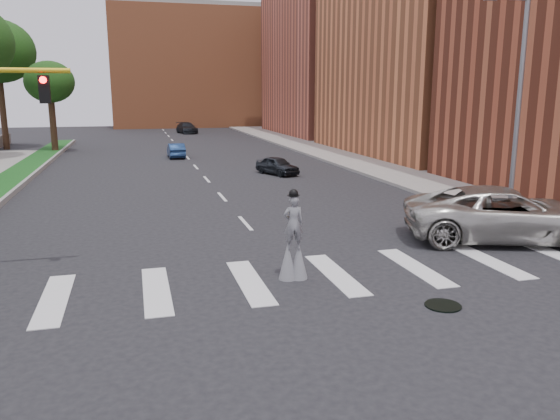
{
  "coord_description": "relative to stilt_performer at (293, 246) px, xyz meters",
  "views": [
    {
      "loc": [
        -4.24,
        -13.3,
        5.2
      ],
      "look_at": [
        -0.01,
        2.46,
        1.7
      ],
      "focal_mm": 35.0,
      "sensor_mm": 36.0,
      "label": 1
    }
  ],
  "objects": [
    {
      "name": "car_far",
      "position": [
        2.72,
        59.37,
        -0.26
      ],
      "size": [
        2.77,
        5.16,
        1.42
      ],
      "primitive_type": "imported",
      "rotation": [
        0.0,
        0.0,
        0.17
      ],
      "color": "black",
      "rests_on": "ground"
    },
    {
      "name": "car_mid",
      "position": [
        -0.86,
        31.35,
        -0.37
      ],
      "size": [
        1.32,
        3.64,
        1.19
      ],
      "primitive_type": "imported",
      "rotation": [
        0.0,
        0.0,
        3.16
      ],
      "color": "navy",
      "rests_on": "ground"
    },
    {
      "name": "building_backdrop",
      "position": [
        6.03,
        77.04,
        8.03
      ],
      "size": [
        26.0,
        14.0,
        18.0
      ],
      "primitive_type": "cube",
      "color": "#CB6C3F",
      "rests_on": "ground"
    },
    {
      "name": "streetlight",
      "position": [
        10.93,
        5.04,
        3.93
      ],
      "size": [
        2.05,
        0.2,
        9.0
      ],
      "color": "slate",
      "rests_on": "ground"
    },
    {
      "name": "grass_median",
      "position": [
        -11.47,
        19.04,
        -0.84
      ],
      "size": [
        2.0,
        60.0,
        0.25
      ],
      "primitive_type": "cube",
      "color": "#134517",
      "rests_on": "ground"
    },
    {
      "name": "stilt_performer",
      "position": [
        0.0,
        0.0,
        0.0
      ],
      "size": [
        0.84,
        0.54,
        2.61
      ],
      "rotation": [
        0.0,
        0.0,
        3.06
      ],
      "color": "#321F14",
      "rests_on": "ground"
    },
    {
      "name": "manhole",
      "position": [
        3.03,
        -2.96,
        -0.95
      ],
      "size": [
        0.9,
        0.9,
        0.04
      ],
      "primitive_type": "cylinder",
      "color": "black",
      "rests_on": "ground"
    },
    {
      "name": "building_far",
      "position": [
        22.03,
        53.04,
        9.03
      ],
      "size": [
        16.0,
        22.0,
        20.0
      ],
      "primitive_type": "cube",
      "color": "#BE5C46",
      "rests_on": "ground"
    },
    {
      "name": "car_near",
      "position": [
        4.77,
        19.94,
        -0.38
      ],
      "size": [
        2.59,
        3.69,
        1.17
      ],
      "primitive_type": "imported",
      "rotation": [
        0.0,
        0.0,
        0.39
      ],
      "color": "black",
      "rests_on": "ground"
    },
    {
      "name": "sidewalk_right",
      "position": [
        12.53,
        24.04,
        -0.88
      ],
      "size": [
        5.0,
        90.0,
        0.18
      ],
      "primitive_type": "cube",
      "color": "gray",
      "rests_on": "ground"
    },
    {
      "name": "median_curb",
      "position": [
        -10.42,
        19.04,
        -0.83
      ],
      "size": [
        0.2,
        60.0,
        0.28
      ],
      "primitive_type": "cube",
      "color": "gray",
      "rests_on": "ground"
    },
    {
      "name": "suv_crossing",
      "position": [
        8.48,
        2.04,
        0.0
      ],
      "size": [
        7.61,
        5.26,
        1.93
      ],
      "primitive_type": "imported",
      "rotation": [
        0.0,
        0.0,
        1.24
      ],
      "color": "#B8B5AD",
      "rests_on": "ground"
    },
    {
      "name": "ground_plane",
      "position": [
        0.03,
        -0.96,
        -0.97
      ],
      "size": [
        160.0,
        160.0,
        0.0
      ],
      "primitive_type": "plane",
      "color": "black",
      "rests_on": "ground"
    },
    {
      "name": "building_mid",
      "position": [
        22.03,
        29.04,
        11.03
      ],
      "size": [
        16.0,
        22.0,
        24.0
      ],
      "primitive_type": "cube",
      "color": "#CB6C3F",
      "rests_on": "ground"
    },
    {
      "name": "tree_6",
      "position": [
        -10.99,
        37.87,
        5.12
      ],
      "size": [
        4.21,
        4.21,
        7.97
      ],
      "color": "#321F14",
      "rests_on": "ground"
    }
  ]
}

